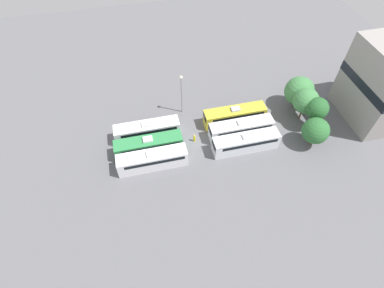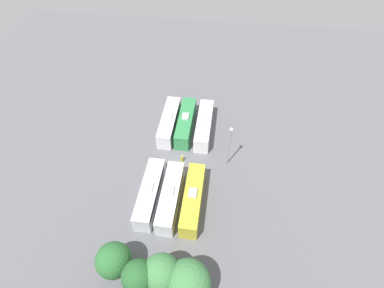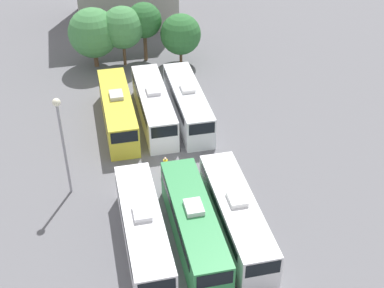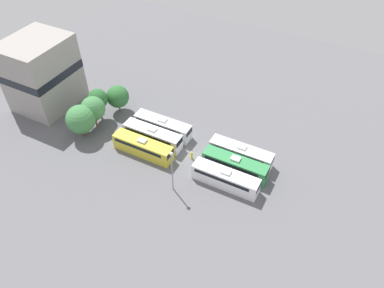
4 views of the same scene
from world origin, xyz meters
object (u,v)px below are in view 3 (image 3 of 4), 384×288
at_px(worker_person, 166,166).
at_px(tree_1, 122,28).
at_px(bus_3, 118,109).
at_px(tree_0, 93,33).
at_px(bus_1, 194,224).
at_px(bus_2, 236,215).
at_px(bus_5, 188,102).
at_px(bus_4, 154,105).
at_px(light_pole, 61,132).
at_px(tree_2, 144,20).
at_px(tree_3, 181,34).
at_px(bus_0, 143,229).

distance_m(worker_person, tree_1, 20.98).
bearing_deg(bus_3, tree_0, 94.89).
relative_size(bus_1, tree_1, 1.67).
height_order(bus_1, bus_2, same).
xyz_separation_m(bus_2, worker_person, (-3.65, 7.87, -0.90)).
xyz_separation_m(bus_3, worker_person, (2.97, -8.36, -0.90)).
height_order(bus_1, tree_0, tree_0).
bearing_deg(bus_5, worker_person, -114.08).
distance_m(bus_2, bus_4, 16.61).
bearing_deg(worker_person, bus_3, 109.56).
bearing_deg(bus_1, light_pole, 138.04).
bearing_deg(bus_4, light_pole, -132.34).
bearing_deg(bus_2, tree_0, 104.91).
relative_size(bus_2, tree_1, 1.67).
relative_size(bus_1, bus_3, 1.00).
height_order(bus_1, tree_2, tree_2).
relative_size(bus_3, tree_1, 1.67).
height_order(tree_2, tree_3, tree_2).
xyz_separation_m(bus_3, tree_2, (4.60, 13.04, 3.11)).
xyz_separation_m(bus_0, light_pole, (-4.79, 7.25, 4.04)).
distance_m(light_pole, tree_0, 22.01).
bearing_deg(bus_0, bus_4, 78.14).
xyz_separation_m(bus_4, tree_2, (1.19, 12.98, 3.11)).
bearing_deg(worker_person, tree_0, 100.90).
distance_m(bus_5, tree_2, 13.74).
distance_m(bus_4, tree_0, 13.62).
bearing_deg(bus_5, light_pole, -142.55).
distance_m(bus_5, tree_3, 11.68).
distance_m(bus_2, bus_3, 17.53).
bearing_deg(tree_1, tree_0, 172.09).
bearing_deg(tree_0, bus_5, -59.14).
height_order(bus_0, tree_2, tree_2).
xyz_separation_m(tree_0, tree_2, (5.68, 0.34, 0.77)).
relative_size(worker_person, tree_0, 0.25).
distance_m(bus_1, tree_1, 28.83).
distance_m(bus_1, tree_3, 28.08).
distance_m(bus_4, worker_person, 8.48).
xyz_separation_m(tree_0, tree_3, (9.43, -1.50, -0.43)).
relative_size(bus_3, worker_person, 6.87).
relative_size(bus_5, tree_1, 1.67).
height_order(bus_2, bus_5, same).
bearing_deg(tree_2, tree_1, -162.70).
distance_m(tree_1, tree_2, 2.64).
distance_m(worker_person, tree_3, 20.48).
xyz_separation_m(bus_2, light_pole, (-11.40, 7.30, 4.04)).
xyz_separation_m(bus_1, worker_person, (-0.54, 8.03, -0.90)).
bearing_deg(bus_3, tree_1, 80.31).
bearing_deg(bus_4, bus_5, -4.57).
height_order(tree_1, tree_3, tree_1).
height_order(bus_3, worker_person, bus_3).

